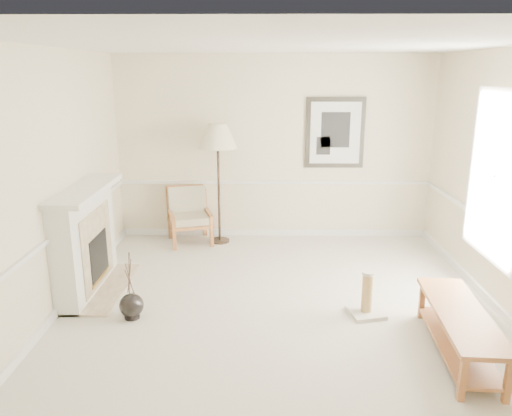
{
  "coord_description": "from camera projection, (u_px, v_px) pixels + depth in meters",
  "views": [
    {
      "loc": [
        -0.19,
        -5.14,
        2.66
      ],
      "look_at": [
        -0.27,
        0.7,
        1.03
      ],
      "focal_mm": 35.0,
      "sensor_mm": 36.0,
      "label": 1
    }
  ],
  "objects": [
    {
      "name": "scratching_post",
      "position": [
        366.0,
        301.0,
        5.56
      ],
      "size": [
        0.44,
        0.44,
        0.52
      ],
      "rotation": [
        0.0,
        0.0,
        0.23
      ],
      "color": "beige",
      "rests_on": "ground"
    },
    {
      "name": "fireplace",
      "position": [
        86.0,
        241.0,
        6.1
      ],
      "size": [
        0.64,
        1.64,
        1.31
      ],
      "color": "white",
      "rests_on": "ground"
    },
    {
      "name": "floor_lamp",
      "position": [
        218.0,
        139.0,
        7.54
      ],
      "size": [
        0.63,
        0.63,
        1.88
      ],
      "rotation": [
        0.0,
        0.0,
        0.06
      ],
      "color": "black",
      "rests_on": "ground"
    },
    {
      "name": "bench",
      "position": [
        460.0,
        326.0,
        4.75
      ],
      "size": [
        0.59,
        1.61,
        0.45
      ],
      "rotation": [
        0.0,
        0.0,
        -0.07
      ],
      "color": "#AA6037",
      "rests_on": "ground"
    },
    {
      "name": "room",
      "position": [
        294.0,
        148.0,
        5.23
      ],
      "size": [
        5.04,
        5.54,
        2.92
      ],
      "color": "beige",
      "rests_on": "ground"
    },
    {
      "name": "ground",
      "position": [
        279.0,
        312.0,
        5.66
      ],
      "size": [
        5.5,
        5.5,
        0.0
      ],
      "primitive_type": "plane",
      "color": "silver",
      "rests_on": "ground"
    },
    {
      "name": "floor_vase",
      "position": [
        132.0,
        306.0,
        5.49
      ],
      "size": [
        0.27,
        0.27,
        0.78
      ],
      "rotation": [
        0.0,
        0.0,
        0.34
      ],
      "color": "black",
      "rests_on": "ground"
    },
    {
      "name": "armchair",
      "position": [
        189.0,
        213.0,
        7.91
      ],
      "size": [
        0.82,
        0.85,
        0.87
      ],
      "rotation": [
        0.0,
        0.0,
        0.29
      ],
      "color": "#AA6037",
      "rests_on": "ground"
    }
  ]
}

